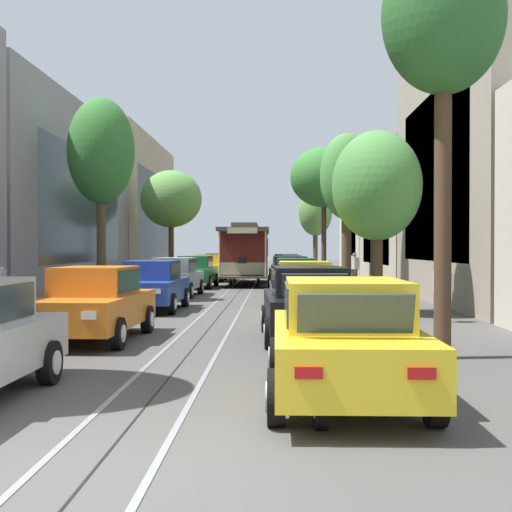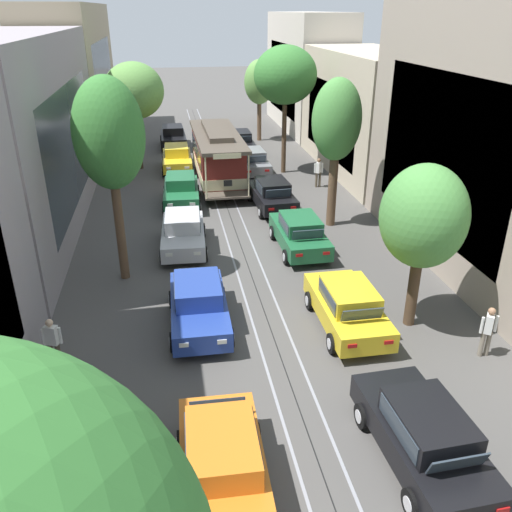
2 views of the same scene
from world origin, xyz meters
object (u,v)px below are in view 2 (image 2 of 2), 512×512
(street_tree_kerb_right_mid, at_px, (337,123))
(cable_car_trolley, at_px, (217,155))
(parked_car_grey_sixth_right, at_px, (251,161))
(parked_car_silver_fourth_left, at_px, (183,232))
(street_tree_kerb_right_second, at_px, (423,218))
(street_tree_kerb_right_fourth, at_px, (285,76))
(pedestrian_on_right_pavement, at_px, (488,329))
(parked_car_black_second_right, at_px, (424,435))
(street_tree_kerb_left_mid, at_px, (134,91))
(parked_car_black_far_left, at_px, (173,136))
(pedestrian_on_left_pavement, at_px, (53,341))
(parked_car_green_fourth_right, at_px, (299,233))
(parked_car_blue_mid_left, at_px, (199,304))
(parked_car_black_far_right, at_px, (240,141))
(street_tree_kerb_right_far, at_px, (259,83))
(street_tree_kerb_left_second, at_px, (109,136))
(parked_car_orange_second_left, at_px, (223,468))
(pedestrian_crossing_far, at_px, (318,171))
(parked_car_green_fifth_left, at_px, (181,190))
(parked_car_black_fifth_right, at_px, (272,194))
(parked_car_yellow_sixth_left, at_px, (177,158))
(parked_car_yellow_mid_right, at_px, (347,306))

(street_tree_kerb_right_mid, relative_size, cable_car_trolley, 0.76)
(parked_car_grey_sixth_right, relative_size, street_tree_kerb_right_mid, 0.63)
(parked_car_silver_fourth_left, distance_m, street_tree_kerb_right_second, 10.74)
(street_tree_kerb_right_fourth, relative_size, pedestrian_on_right_pavement, 4.63)
(parked_car_black_second_right, relative_size, pedestrian_on_right_pavement, 2.65)
(street_tree_kerb_right_second, bearing_deg, street_tree_kerb_left_mid, 114.06)
(parked_car_black_far_left, relative_size, pedestrian_on_left_pavement, 2.65)
(parked_car_black_far_left, bearing_deg, pedestrian_on_right_pavement, -73.52)
(parked_car_green_fourth_right, bearing_deg, parked_car_blue_mid_left, -131.50)
(parked_car_black_far_right, relative_size, street_tree_kerb_right_far, 0.71)
(parked_car_blue_mid_left, relative_size, pedestrian_on_left_pavement, 2.66)
(street_tree_kerb_left_second, bearing_deg, parked_car_grey_sixth_right, 61.69)
(parked_car_green_fourth_right, bearing_deg, street_tree_kerb_left_second, -169.48)
(parked_car_silver_fourth_left, relative_size, street_tree_kerb_right_far, 0.72)
(parked_car_orange_second_left, distance_m, pedestrian_crossing_far, 22.41)
(parked_car_grey_sixth_right, bearing_deg, parked_car_black_far_left, 120.15)
(parked_car_blue_mid_left, height_order, parked_car_green_fifth_left, same)
(street_tree_kerb_left_mid, relative_size, street_tree_kerb_right_fourth, 0.87)
(parked_car_black_second_right, xyz_separation_m, parked_car_black_fifth_right, (-0.02, 17.54, 0.00))
(parked_car_black_far_left, xyz_separation_m, parked_car_black_fifth_right, (4.71, -14.79, 0.00))
(parked_car_black_far_right, height_order, street_tree_kerb_right_fourth, street_tree_kerb_right_fourth)
(parked_car_yellow_sixth_left, xyz_separation_m, parked_car_black_far_left, (-0.06, 6.49, 0.00))
(parked_car_black_far_right, bearing_deg, parked_car_black_fifth_right, -90.16)
(parked_car_orange_second_left, relative_size, street_tree_kerb_right_far, 0.71)
(parked_car_black_far_right, distance_m, pedestrian_on_left_pavement, 26.24)
(parked_car_orange_second_left, distance_m, parked_car_yellow_sixth_left, 26.01)
(parked_car_silver_fourth_left, relative_size, street_tree_kerb_left_second, 0.58)
(parked_car_black_second_right, height_order, parked_car_grey_sixth_right, same)
(parked_car_black_far_right, relative_size, street_tree_kerb_right_fourth, 0.56)
(street_tree_kerb_left_mid, bearing_deg, parked_car_black_second_right, -75.18)
(parked_car_orange_second_left, xyz_separation_m, street_tree_kerb_right_fourth, (6.68, 24.35, 5.17))
(street_tree_kerb_left_mid, xyz_separation_m, street_tree_kerb_right_mid, (9.42, -11.85, -0.01))
(street_tree_kerb_right_fourth, bearing_deg, parked_car_yellow_sixth_left, 166.10)
(parked_car_green_fifth_left, bearing_deg, street_tree_kerb_right_fourth, 37.23)
(parked_car_yellow_sixth_left, distance_m, street_tree_kerb_right_mid, 13.72)
(street_tree_kerb_right_fourth, xyz_separation_m, cable_car_trolley, (-4.40, -1.45, -4.31))
(parked_car_yellow_mid_right, bearing_deg, street_tree_kerb_right_far, 85.90)
(parked_car_blue_mid_left, relative_size, street_tree_kerb_right_far, 0.71)
(parked_car_silver_fourth_left, height_order, street_tree_kerb_right_far, street_tree_kerb_right_far)
(parked_car_green_fourth_right, distance_m, street_tree_kerb_right_far, 21.76)
(parked_car_yellow_mid_right, distance_m, cable_car_trolley, 17.12)
(street_tree_kerb_left_second, bearing_deg, parked_car_green_fourth_right, 10.52)
(parked_car_black_far_right, xyz_separation_m, street_tree_kerb_right_second, (2.30, -24.14, 3.01))
(parked_car_yellow_mid_right, xyz_separation_m, cable_car_trolley, (-2.49, 16.91, 0.86))
(parked_car_black_far_left, bearing_deg, pedestrian_crossing_far, -54.92)
(pedestrian_on_right_pavement, bearing_deg, parked_car_silver_fourth_left, 132.23)
(parked_car_grey_sixth_right, relative_size, pedestrian_on_right_pavement, 2.63)
(parked_car_black_fifth_right, bearing_deg, pedestrian_on_right_pavement, -74.78)
(parked_car_yellow_mid_right, height_order, pedestrian_on_right_pavement, pedestrian_on_right_pavement)
(parked_car_yellow_mid_right, height_order, street_tree_kerb_right_second, street_tree_kerb_right_second)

